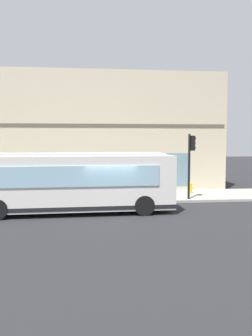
{
  "coord_description": "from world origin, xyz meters",
  "views": [
    {
      "loc": [
        -17.2,
        1.07,
        3.7
      ],
      "look_at": [
        2.56,
        -1.08,
        2.12
      ],
      "focal_mm": 36.85,
      "sensor_mm": 36.0,
      "label": 1
    }
  ],
  "objects_px": {
    "pedestrian_walking_along_curb": "(16,182)",
    "newspaper_vending_box": "(44,193)",
    "city_bus_nearside": "(75,183)",
    "fire_hydrant": "(190,188)",
    "pedestrian_near_hydrant": "(51,179)",
    "traffic_light_near_corner": "(191,154)"
  },
  "relations": [
    {
      "from": "pedestrian_walking_along_curb",
      "to": "newspaper_vending_box",
      "type": "height_order",
      "value": "pedestrian_walking_along_curb"
    },
    {
      "from": "traffic_light_near_corner",
      "to": "pedestrian_walking_along_curb",
      "type": "xyz_separation_m",
      "value": [
        1.72,
        10.73,
        -1.79
      ]
    },
    {
      "from": "fire_hydrant",
      "to": "newspaper_vending_box",
      "type": "bearing_deg",
      "value": 102.83
    },
    {
      "from": "traffic_light_near_corner",
      "to": "pedestrian_near_hydrant",
      "type": "distance_m",
      "value": 9.38
    },
    {
      "from": "pedestrian_near_hydrant",
      "to": "traffic_light_near_corner",
      "type": "bearing_deg",
      "value": -109.39
    },
    {
      "from": "city_bus_nearside",
      "to": "fire_hydrant",
      "type": "relative_size",
      "value": 13.66
    },
    {
      "from": "city_bus_nearside",
      "to": "newspaper_vending_box",
      "type": "bearing_deg",
      "value": 34.53
    },
    {
      "from": "fire_hydrant",
      "to": "newspaper_vending_box",
      "type": "distance_m",
      "value": 9.74
    },
    {
      "from": "city_bus_nearside",
      "to": "fire_hydrant",
      "type": "bearing_deg",
      "value": -56.94
    },
    {
      "from": "city_bus_nearside",
      "to": "pedestrian_near_hydrant",
      "type": "xyz_separation_m",
      "value": [
        5.66,
        1.79,
        -0.45
      ]
    },
    {
      "from": "traffic_light_near_corner",
      "to": "fire_hydrant",
      "type": "xyz_separation_m",
      "value": [
        2.34,
        -0.69,
        -2.39
      ]
    },
    {
      "from": "pedestrian_near_hydrant",
      "to": "newspaper_vending_box",
      "type": "bearing_deg",
      "value": 177.59
    },
    {
      "from": "traffic_light_near_corner",
      "to": "fire_hydrant",
      "type": "height_order",
      "value": "traffic_light_near_corner"
    },
    {
      "from": "fire_hydrant",
      "to": "newspaper_vending_box",
      "type": "height_order",
      "value": "newspaper_vending_box"
    },
    {
      "from": "fire_hydrant",
      "to": "pedestrian_near_hydrant",
      "type": "relative_size",
      "value": 0.44
    },
    {
      "from": "pedestrian_walking_along_curb",
      "to": "newspaper_vending_box",
      "type": "xyz_separation_m",
      "value": [
        -1.55,
        -1.92,
        -0.51
      ]
    },
    {
      "from": "city_bus_nearside",
      "to": "pedestrian_walking_along_curb",
      "type": "xyz_separation_m",
      "value": [
        4.32,
        3.83,
        -0.44
      ]
    },
    {
      "from": "traffic_light_near_corner",
      "to": "pedestrian_near_hydrant",
      "type": "bearing_deg",
      "value": 70.61
    },
    {
      "from": "pedestrian_near_hydrant",
      "to": "city_bus_nearside",
      "type": "bearing_deg",
      "value": -162.46
    },
    {
      "from": "traffic_light_near_corner",
      "to": "fire_hydrant",
      "type": "bearing_deg",
      "value": -16.44
    },
    {
      "from": "city_bus_nearside",
      "to": "fire_hydrant",
      "type": "distance_m",
      "value": 9.11
    },
    {
      "from": "city_bus_nearside",
      "to": "newspaper_vending_box",
      "type": "distance_m",
      "value": 3.5
    }
  ]
}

